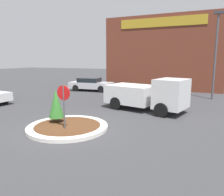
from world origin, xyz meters
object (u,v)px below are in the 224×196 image
parked_sedan_silver (91,84)px  light_pole (216,49)px  utility_truck (147,94)px  stop_sign (64,100)px

parked_sedan_silver → light_pole: bearing=-7.5°
utility_truck → parked_sedan_silver: utility_truck is taller
light_pole → stop_sign: bearing=-117.4°
stop_sign → utility_truck: 6.01m
parked_sedan_silver → light_pole: size_ratio=0.67×
stop_sign → parked_sedan_silver: 12.98m
stop_sign → utility_truck: bearing=68.3°
light_pole → utility_truck: bearing=-122.2°
utility_truck → parked_sedan_silver: bearing=153.5°
light_pole → parked_sedan_silver: bearing=178.8°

